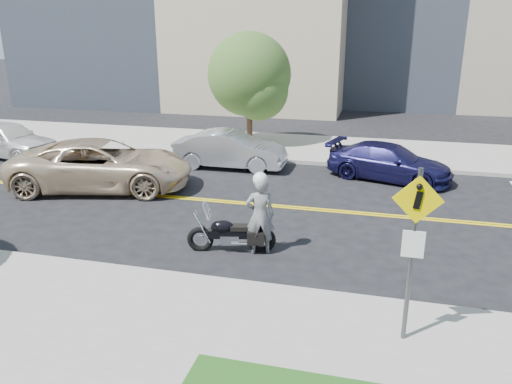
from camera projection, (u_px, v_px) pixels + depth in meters
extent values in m
plane|color=black|center=(256.00, 204.00, 15.32)|extent=(120.00, 120.00, 0.00)
cube|color=#9E9B91|center=(146.00, 346.00, 8.39)|extent=(60.00, 5.00, 0.15)
cube|color=#9E9B91|center=(297.00, 148.00, 22.19)|extent=(60.00, 5.00, 0.15)
cylinder|color=#4C4C51|center=(412.00, 258.00, 8.02)|extent=(0.08, 0.08, 3.00)
cube|color=#F9D800|center=(418.00, 200.00, 7.68)|extent=(0.78, 0.03, 0.78)
cube|color=white|center=(413.00, 244.00, 7.91)|extent=(0.35, 0.03, 0.45)
imported|color=silver|center=(260.00, 216.00, 11.76)|extent=(0.79, 0.63, 1.90)
sphere|color=white|center=(260.00, 179.00, 11.48)|extent=(0.34, 0.34, 0.34)
imported|color=beige|center=(102.00, 165.00, 16.58)|extent=(6.37, 4.03, 1.64)
imported|color=white|center=(7.00, 139.00, 20.69)|extent=(4.64, 2.46, 1.50)
imported|color=#AEB0B6|center=(230.00, 150.00, 19.11)|extent=(4.31, 1.54, 1.42)
imported|color=#191848|center=(389.00, 162.00, 17.64)|extent=(4.70, 2.94, 1.27)
cylinder|color=#382619|center=(249.00, 101.00, 22.27)|extent=(0.27, 0.27, 4.09)
sphere|color=#375B1C|center=(249.00, 75.00, 21.91)|extent=(3.68, 3.68, 3.68)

